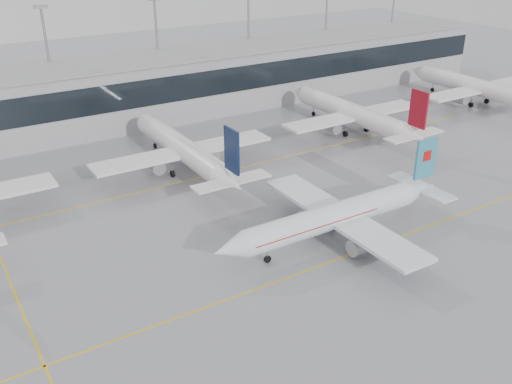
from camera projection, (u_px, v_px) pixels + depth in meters
ground at (311, 269)px, 65.71m from camera, size 320.00×320.00×0.00m
taxi_line_main at (311, 269)px, 65.71m from camera, size 120.00×0.25×0.01m
taxi_line_north at (195, 179)px, 88.68m from camera, size 120.00×0.25×0.01m
taxi_line_cross at (11, 285)px, 62.85m from camera, size 0.25×60.00×0.01m
terminal at (120, 94)px, 110.61m from camera, size 180.00×15.00×12.00m
terminal_glass at (133, 95)px, 104.19m from camera, size 180.00×0.20×5.00m
terminal_roof at (116, 62)px, 107.95m from camera, size 182.00×16.00×0.40m
light_masts at (105, 50)px, 112.05m from camera, size 156.40×1.00×22.60m
air_canada_jet at (340, 215)px, 70.64m from camera, size 34.36×26.82×10.60m
parked_jet_c at (183, 149)px, 89.91m from camera, size 29.64×36.96×11.72m
parked_jet_d at (353, 114)px, 106.65m from camera, size 29.64×36.96×11.72m
parked_jet_e at (477, 87)px, 123.39m from camera, size 29.64×36.96×11.72m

